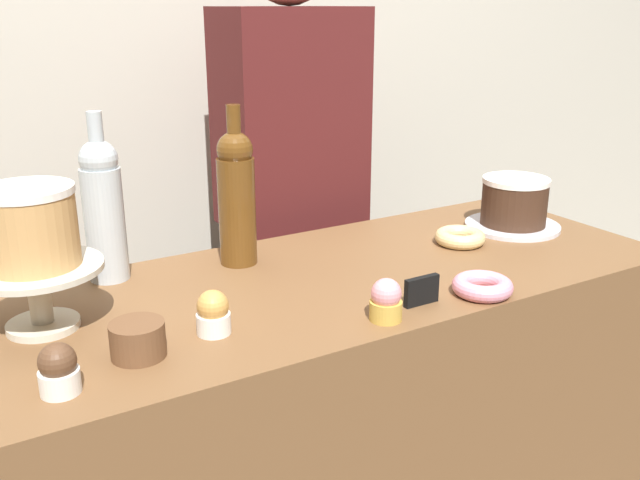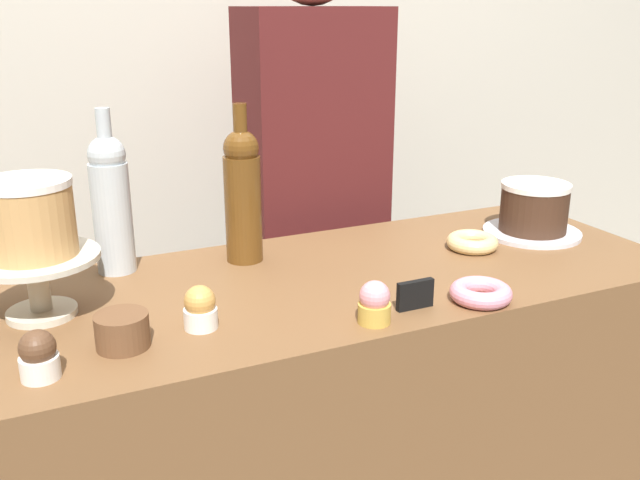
% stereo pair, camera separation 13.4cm
% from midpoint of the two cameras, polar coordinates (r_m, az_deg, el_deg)
% --- Properties ---
extents(back_wall, '(6.00, 0.05, 2.60)m').
position_cam_midpoint_polar(back_wall, '(2.07, -14.59, 15.12)').
color(back_wall, '#BCB7A8').
rests_on(back_wall, ground_plane).
extents(display_counter, '(1.48, 0.55, 0.90)m').
position_cam_midpoint_polar(display_counter, '(1.59, -2.54, -18.34)').
color(display_counter, brown).
rests_on(display_counter, ground_plane).
extents(cake_stand_pedestal, '(0.21, 0.21, 0.11)m').
position_cam_midpoint_polar(cake_stand_pedestal, '(1.25, -24.83, -3.44)').
color(cake_stand_pedestal, beige).
rests_on(cake_stand_pedestal, display_counter).
extents(white_layer_cake, '(0.15, 0.15, 0.13)m').
position_cam_midpoint_polar(white_layer_cake, '(1.22, -25.46, 0.94)').
color(white_layer_cake, tan).
rests_on(white_layer_cake, cake_stand_pedestal).
extents(silver_serving_platter, '(0.22, 0.22, 0.01)m').
position_cam_midpoint_polar(silver_serving_platter, '(1.72, 13.21, 1.09)').
color(silver_serving_platter, silver).
rests_on(silver_serving_platter, display_counter).
extents(chocolate_round_cake, '(0.16, 0.16, 0.11)m').
position_cam_midpoint_polar(chocolate_round_cake, '(1.71, 13.37, 3.06)').
color(chocolate_round_cake, '#3D2619').
rests_on(chocolate_round_cake, silver_serving_platter).
extents(wine_bottle_clear, '(0.08, 0.08, 0.33)m').
position_cam_midpoint_polar(wine_bottle_clear, '(1.41, -19.83, 2.46)').
color(wine_bottle_clear, '#B2BCC1').
rests_on(wine_bottle_clear, display_counter).
extents(wine_bottle_amber, '(0.08, 0.08, 0.33)m').
position_cam_midpoint_polar(wine_bottle_amber, '(1.43, -9.48, 3.56)').
color(wine_bottle_amber, '#5B3814').
rests_on(wine_bottle_amber, display_counter).
extents(cupcake_chocolate, '(0.06, 0.06, 0.07)m').
position_cam_midpoint_polar(cupcake_chocolate, '(1.06, -23.97, -9.70)').
color(cupcake_chocolate, white).
rests_on(cupcake_chocolate, display_counter).
extents(cupcake_caramel, '(0.06, 0.06, 0.07)m').
position_cam_midpoint_polar(cupcake_caramel, '(1.16, -11.98, -5.92)').
color(cupcake_caramel, white).
rests_on(cupcake_caramel, display_counter).
extents(cupcake_strawberry, '(0.06, 0.06, 0.07)m').
position_cam_midpoint_polar(cupcake_strawberry, '(1.19, 2.34, -4.97)').
color(cupcake_strawberry, gold).
rests_on(cupcake_strawberry, display_counter).
extents(donut_pink, '(0.11, 0.11, 0.03)m').
position_cam_midpoint_polar(donut_pink, '(1.31, 10.22, -3.77)').
color(donut_pink, pink).
rests_on(donut_pink, display_counter).
extents(donut_glazed, '(0.11, 0.11, 0.03)m').
position_cam_midpoint_polar(donut_glazed, '(1.58, 8.94, 0.19)').
color(donut_glazed, '#E0C17F').
rests_on(donut_glazed, display_counter).
extents(cookie_stack, '(0.08, 0.08, 0.05)m').
position_cam_midpoint_polar(cookie_stack, '(1.12, -17.96, -7.78)').
color(cookie_stack, brown).
rests_on(cookie_stack, display_counter).
extents(price_sign_chalkboard, '(0.07, 0.01, 0.05)m').
position_cam_midpoint_polar(price_sign_chalkboard, '(1.25, 5.22, -4.18)').
color(price_sign_chalkboard, black).
rests_on(price_sign_chalkboard, display_counter).
extents(barista_figure, '(0.36, 0.22, 1.60)m').
position_cam_midpoint_polar(barista_figure, '(1.90, -4.32, 1.23)').
color(barista_figure, black).
rests_on(barista_figure, ground_plane).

